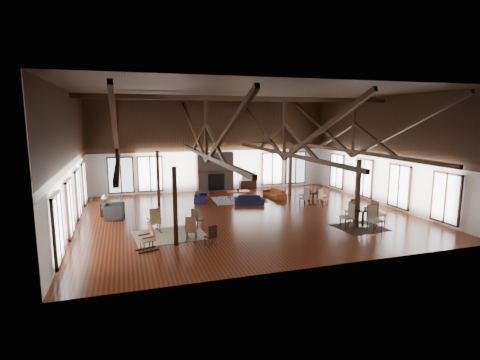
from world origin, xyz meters
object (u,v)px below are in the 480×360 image
object	(u,v)px
cafe_table_far	(313,196)
tv_console	(248,185)
armchair	(113,211)
cafe_table_near	(363,214)
sofa_navy_left	(201,197)
sofa_orange	(275,193)
coffee_table	(238,192)
sofa_navy_front	(249,200)

from	to	relation	value
cafe_table_far	tv_console	size ratio (longest dim) A/B	1.63
armchair	cafe_table_near	bearing A→B (deg)	-107.10
cafe_table_near	cafe_table_far	size ratio (longest dim) A/B	1.16
sofa_navy_left	tv_console	bearing A→B (deg)	-37.57
sofa_navy_left	cafe_table_far	bearing A→B (deg)	-98.86
armchair	cafe_table_near	distance (m)	11.75
sofa_navy_left	sofa_orange	world-z (taller)	sofa_orange
coffee_table	sofa_navy_left	bearing A→B (deg)	177.48
coffee_table	cafe_table_near	bearing A→B (deg)	-61.75
sofa_navy_left	cafe_table_far	xyz separation A→B (m)	(5.91, -2.68, 0.23)
cafe_table_near	sofa_orange	bearing A→B (deg)	101.26
sofa_orange	armchair	xyz separation A→B (m)	(-9.34, -2.15, 0.09)
sofa_navy_front	sofa_orange	size ratio (longest dim) A/B	0.91
sofa_navy_front	sofa_navy_left	bearing A→B (deg)	160.25
cafe_table_near	tv_console	size ratio (longest dim) A/B	1.88
coffee_table	armchair	size ratio (longest dim) A/B	1.21
armchair	cafe_table_far	xyz separation A→B (m)	(10.73, -0.18, 0.12)
armchair	tv_console	distance (m)	10.25
sofa_navy_front	sofa_orange	xyz separation A→B (m)	(2.06, 1.26, 0.02)
sofa_orange	cafe_table_near	xyz separation A→B (m)	(1.38, -6.95, 0.30)
cafe_table_far	tv_console	bearing A→B (deg)	109.82
sofa_navy_left	cafe_table_near	world-z (taller)	cafe_table_near
sofa_navy_left	tv_console	distance (m)	4.86
sofa_navy_left	armchair	size ratio (longest dim) A/B	1.58
coffee_table	cafe_table_far	distance (m)	4.44
cafe_table_near	coffee_table	bearing A→B (deg)	116.96
tv_console	cafe_table_far	bearing A→B (deg)	-70.18
sofa_navy_left	tv_console	world-z (taller)	tv_console
sofa_orange	cafe_table_near	bearing A→B (deg)	4.41
sofa_orange	tv_console	distance (m)	3.33
armchair	cafe_table_far	world-z (taller)	cafe_table_far
sofa_orange	tv_console	xyz separation A→B (m)	(-0.63, 3.27, 0.02)
sofa_navy_front	tv_console	distance (m)	4.75
tv_console	sofa_orange	bearing A→B (deg)	-79.07
sofa_navy_front	coffee_table	distance (m)	1.49
coffee_table	cafe_table_far	size ratio (longest dim) A/B	0.71
sofa_orange	armchair	world-z (taller)	armchair
coffee_table	cafe_table_far	bearing A→B (deg)	-33.52
coffee_table	sofa_navy_front	bearing A→B (deg)	-81.01
sofa_navy_left	sofa_orange	size ratio (longest dim) A/B	0.95
coffee_table	sofa_orange	bearing A→B (deg)	-3.87
armchair	cafe_table_near	size ratio (longest dim) A/B	0.51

